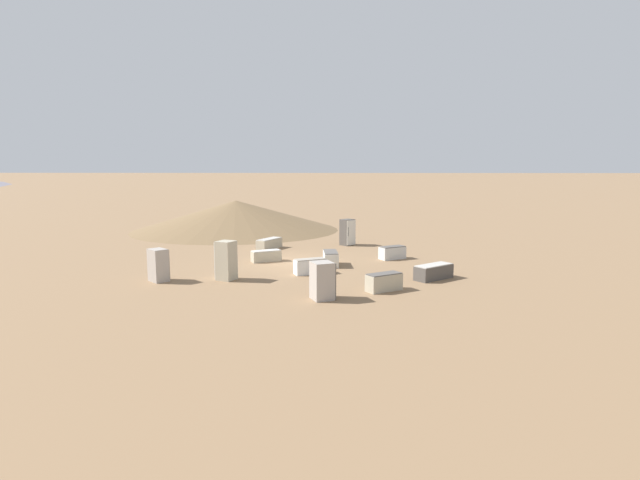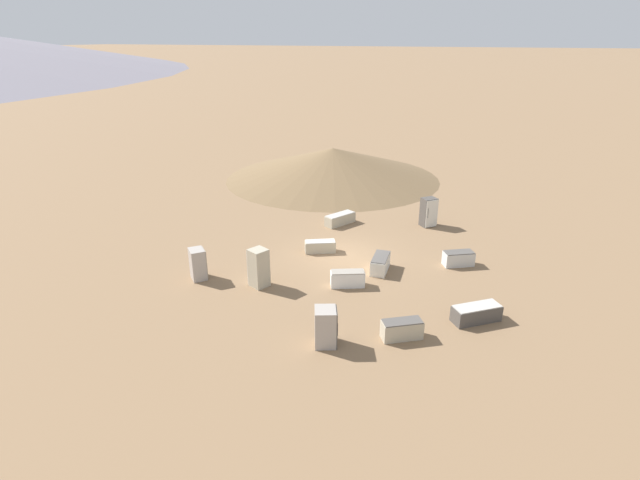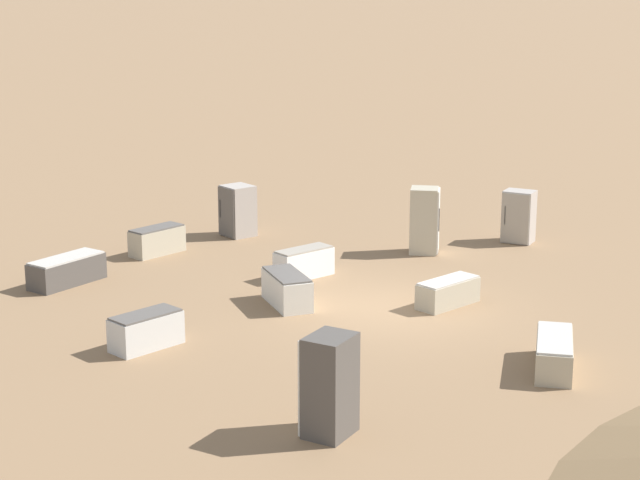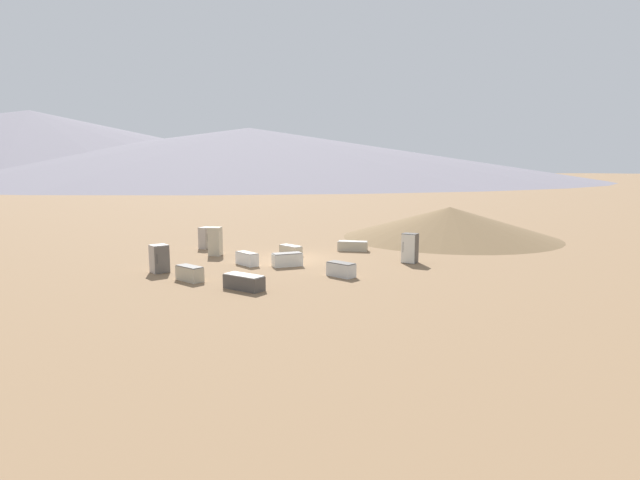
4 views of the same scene
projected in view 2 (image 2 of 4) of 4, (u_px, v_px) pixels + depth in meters
name	position (u px, v px, depth m)	size (l,w,h in m)	color
ground_plane	(343.00, 256.00, 24.60)	(1000.00, 1000.00, 0.00)	#846647
dirt_mound	(333.00, 163.00, 37.63)	(16.08, 16.08, 2.32)	brown
discarded_fridge_0	(198.00, 264.00, 22.12)	(1.00, 1.01, 1.41)	#A89E93
discarded_fridge_1	(259.00, 268.00, 21.42)	(0.92, 0.95, 1.71)	#B2A88E
discarded_fridge_2	(340.00, 219.00, 28.69)	(1.96, 1.42, 0.62)	#B2A88E
discarded_fridge_3	(320.00, 246.00, 25.01)	(1.23, 1.61, 0.59)	#B2A88E
discarded_fridge_4	(476.00, 313.00, 18.93)	(1.73, 1.87, 0.65)	#4C4742
discarded_fridge_5	(380.00, 263.00, 23.00)	(1.63, 0.84, 0.72)	silver
discarded_fridge_6	(429.00, 212.00, 28.27)	(1.03, 1.03, 1.64)	#4C4742
discarded_fridge_7	(458.00, 258.00, 23.54)	(1.26, 1.53, 0.69)	silver
discarded_fridge_8	(348.00, 279.00, 21.57)	(1.13, 1.56, 0.70)	white
discarded_fridge_9	(402.00, 329.00, 17.84)	(1.30, 1.54, 0.71)	#B2A88E
discarded_fridge_10	(326.00, 327.00, 17.34)	(1.02, 1.02, 1.41)	#A89E93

